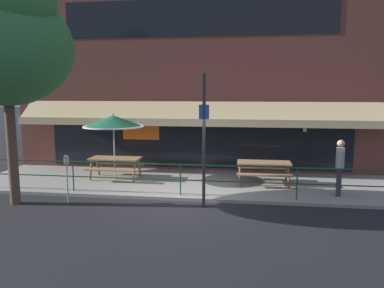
% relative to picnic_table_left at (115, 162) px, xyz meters
% --- Properties ---
extents(ground_plane, '(120.00, 120.00, 0.00)m').
position_rel_picnic_table_left_xyz_m(ground_plane, '(2.71, -2.13, -0.71)').
color(ground_plane, black).
extents(patio_deck, '(15.00, 4.00, 0.10)m').
position_rel_picnic_table_left_xyz_m(patio_deck, '(2.71, -0.13, -0.66)').
color(patio_deck, gray).
rests_on(patio_deck, ground).
extents(restaurant_building, '(15.00, 1.60, 8.58)m').
position_rel_picnic_table_left_xyz_m(restaurant_building, '(2.71, 2.10, 3.55)').
color(restaurant_building, brown).
rests_on(restaurant_building, ground).
extents(patio_railing, '(13.84, 0.04, 0.97)m').
position_rel_picnic_table_left_xyz_m(patio_railing, '(2.71, -1.83, 0.09)').
color(patio_railing, '#194723').
rests_on(patio_railing, patio_deck).
extents(picnic_table_left, '(1.80, 1.42, 0.76)m').
position_rel_picnic_table_left_xyz_m(picnic_table_left, '(0.00, 0.00, 0.00)').
color(picnic_table_left, '#997047').
rests_on(picnic_table_left, patio_deck).
extents(picnic_table_centre, '(1.80, 1.42, 0.76)m').
position_rel_picnic_table_left_xyz_m(picnic_table_centre, '(5.29, -0.06, 0.00)').
color(picnic_table_centre, '#997047').
rests_on(picnic_table_centre, patio_deck).
extents(patio_umbrella_left, '(2.14, 2.14, 2.38)m').
position_rel_picnic_table_left_xyz_m(patio_umbrella_left, '(-0.00, -0.07, 1.47)').
color(patio_umbrella_left, '#B7B2A8').
rests_on(patio_umbrella_left, patio_deck).
extents(pedestrian_walking, '(0.32, 0.61, 1.71)m').
position_rel_picnic_table_left_xyz_m(pedestrian_walking, '(7.48, -1.19, 0.35)').
color(pedestrian_walking, '#333338').
rests_on(pedestrian_walking, patio_deck).
extents(parking_meter_near, '(0.15, 0.16, 1.42)m').
position_rel_picnic_table_left_xyz_m(parking_meter_near, '(-0.50, -2.72, 0.44)').
color(parking_meter_near, gray).
rests_on(parking_meter_near, ground).
extents(street_sign_pole, '(0.28, 0.09, 3.74)m').
position_rel_picnic_table_left_xyz_m(street_sign_pole, '(3.51, -2.58, 1.22)').
color(street_sign_pole, '#2D2D33').
rests_on(street_sign_pole, ground).
extents(street_tree_curbside, '(3.73, 3.36, 6.57)m').
position_rel_picnic_table_left_xyz_m(street_tree_curbside, '(-1.86, -3.10, 3.92)').
color(street_tree_curbside, brown).
rests_on(street_tree_curbside, ground).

